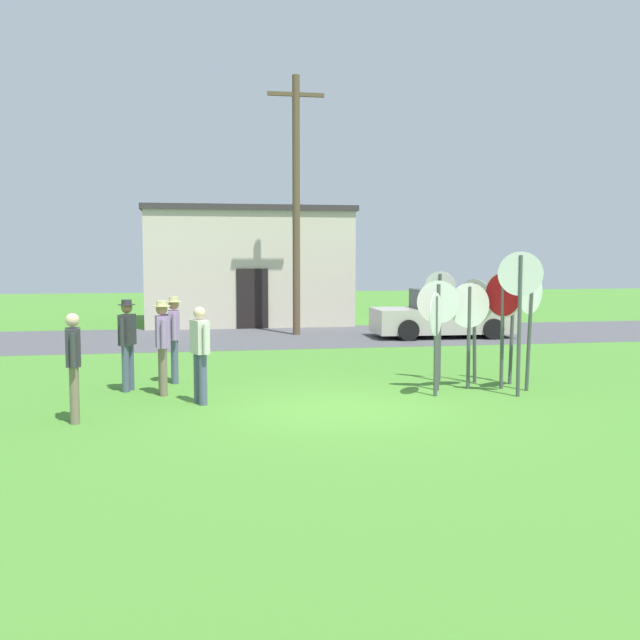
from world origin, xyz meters
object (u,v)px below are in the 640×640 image
(person_on_left, at_px, (173,333))
(person_in_blue, at_px, (200,350))
(person_holding_notes, at_px, (127,339))
(stop_sign_leaning_right, at_px, (503,308))
(stop_sign_center_cluster, at_px, (513,300))
(stop_sign_far_back, at_px, (475,312))
(utility_pole, at_px, (296,201))
(stop_sign_nearest, at_px, (520,297))
(person_near_signs, at_px, (162,342))
(stop_sign_leaning_left, at_px, (436,326))
(stop_sign_rear_right, at_px, (440,308))
(stop_sign_low_front, at_px, (530,308))
(stop_sign_rear_left, at_px, (469,317))
(stop_sign_tallest, at_px, (438,315))
(person_with_sunhat, at_px, (74,361))
(parked_car_on_street, at_px, (444,315))

(person_on_left, bearing_deg, person_in_blue, -77.80)
(person_holding_notes, bearing_deg, stop_sign_leaning_right, -8.31)
(stop_sign_center_cluster, height_order, stop_sign_far_back, stop_sign_center_cluster)
(utility_pole, xyz_separation_m, stop_sign_center_cluster, (2.87, -9.86, -2.60))
(stop_sign_nearest, xyz_separation_m, person_near_signs, (-6.37, 1.30, -0.83))
(utility_pole, xyz_separation_m, person_holding_notes, (-4.61, -9.31, -3.30))
(person_on_left, bearing_deg, stop_sign_leaning_left, -25.78)
(stop_sign_center_cluster, height_order, person_in_blue, stop_sign_center_cluster)
(person_near_signs, bearing_deg, person_on_left, 82.26)
(stop_sign_center_cluster, xyz_separation_m, stop_sign_rear_right, (-1.31, 0.57, -0.19))
(stop_sign_low_front, bearing_deg, stop_sign_rear_left, 158.07)
(utility_pole, distance_m, stop_sign_leaning_right, 10.97)
(stop_sign_leaning_left, bearing_deg, stop_sign_center_cluster, 26.59)
(stop_sign_rear_left, bearing_deg, stop_sign_leaning_right, -9.88)
(stop_sign_tallest, relative_size, stop_sign_rear_right, 0.93)
(stop_sign_low_front, relative_size, person_near_signs, 1.32)
(stop_sign_rear_left, height_order, stop_sign_leaning_left, stop_sign_rear_left)
(person_with_sunhat, bearing_deg, utility_pole, 66.30)
(parked_car_on_street, xyz_separation_m, stop_sign_tallest, (-3.29, -8.81, 0.74))
(stop_sign_leaning_left, bearing_deg, stop_sign_nearest, -11.82)
(stop_sign_low_front, distance_m, stop_sign_leaning_left, 1.94)
(person_in_blue, relative_size, person_holding_notes, 0.97)
(utility_pole, height_order, person_holding_notes, utility_pole)
(parked_car_on_street, xyz_separation_m, person_holding_notes, (-9.08, -7.84, 0.30))
(person_near_signs, bearing_deg, stop_sign_leaning_left, -11.45)
(person_in_blue, bearing_deg, stop_sign_center_cluster, 8.70)
(stop_sign_center_cluster, relative_size, stop_sign_nearest, 0.93)
(utility_pole, distance_m, stop_sign_center_cluster, 10.59)
(parked_car_on_street, distance_m, stop_sign_leaning_right, 9.14)
(stop_sign_leaning_left, distance_m, person_near_signs, 5.01)
(utility_pole, relative_size, stop_sign_far_back, 3.92)
(stop_sign_leaning_right, relative_size, person_near_signs, 1.30)
(stop_sign_tallest, bearing_deg, stop_sign_leaning_right, -2.76)
(parked_car_on_street, height_order, stop_sign_rear_left, stop_sign_rear_left)
(stop_sign_leaning_left, relative_size, person_with_sunhat, 1.12)
(stop_sign_far_back, xyz_separation_m, stop_sign_leaning_left, (-1.24, -1.22, -0.15))
(stop_sign_center_cluster, relative_size, stop_sign_far_back, 1.17)
(stop_sign_low_front, distance_m, person_on_left, 6.98)
(stop_sign_center_cluster, bearing_deg, stop_sign_rear_left, -160.75)
(stop_sign_leaning_right, bearing_deg, utility_pole, 103.33)
(stop_sign_low_front, height_order, person_in_blue, stop_sign_low_front)
(utility_pole, height_order, stop_sign_far_back, utility_pole)
(stop_sign_rear_left, relative_size, person_near_signs, 1.18)
(stop_sign_low_front, bearing_deg, stop_sign_far_back, 122.74)
(stop_sign_nearest, xyz_separation_m, stop_sign_tallest, (-1.24, 0.86, -0.38))
(stop_sign_low_front, height_order, stop_sign_center_cluster, stop_sign_center_cluster)
(stop_sign_rear_left, height_order, person_in_blue, stop_sign_rear_left)
(parked_car_on_street, xyz_separation_m, stop_sign_nearest, (-2.05, -9.67, 1.13))
(stop_sign_low_front, bearing_deg, person_with_sunhat, -171.21)
(stop_sign_tallest, height_order, person_on_left, stop_sign_tallest)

